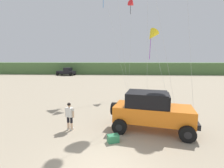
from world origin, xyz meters
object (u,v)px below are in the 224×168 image
object	(u,v)px
person_watching	(70,115)
kite_purple_stunt	(152,35)
jeep	(151,110)
distant_pickup	(67,72)
cooler_box	(113,138)
kite_yellow_diamond	(132,4)

from	to	relation	value
person_watching	kite_purple_stunt	bearing A→B (deg)	54.46
jeep	distant_pickup	xyz separation A→B (m)	(-15.66, 31.65, -0.26)
distant_pickup	kite_purple_stunt	size ratio (longest dim) A/B	0.67
kite_purple_stunt	person_watching	bearing A→B (deg)	-125.54
cooler_box	kite_purple_stunt	bearing A→B (deg)	48.54
distant_pickup	kite_purple_stunt	distance (m)	29.42
cooler_box	kite_purple_stunt	size ratio (longest dim) A/B	0.08
distant_pickup	kite_purple_stunt	bearing A→B (deg)	-53.81
distant_pickup	kite_yellow_diamond	xyz separation A→B (m)	(15.09, -20.42, 9.63)
cooler_box	kite_yellow_diamond	world-z (taller)	kite_yellow_diamond
cooler_box	kite_yellow_diamond	xyz separation A→B (m)	(1.60, 12.81, 10.37)
person_watching	cooler_box	distance (m)	3.01
person_watching	distant_pickup	bearing A→B (deg)	108.80
jeep	kite_purple_stunt	distance (m)	10.02
jeep	distant_pickup	bearing A→B (deg)	116.33
distant_pickup	jeep	bearing A→B (deg)	-63.67
person_watching	kite_purple_stunt	world-z (taller)	kite_purple_stunt
person_watching	kite_purple_stunt	size ratio (longest dim) A/B	0.23
person_watching	kite_purple_stunt	distance (m)	12.03
jeep	kite_yellow_diamond	bearing A→B (deg)	92.91
cooler_box	kite_purple_stunt	xyz separation A→B (m)	(3.56, 9.93, 6.39)
person_watching	kite_yellow_diamond	size ratio (longest dim) A/B	0.15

